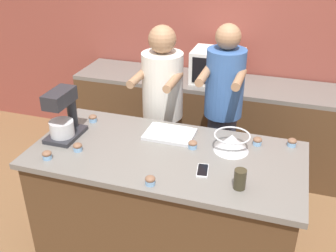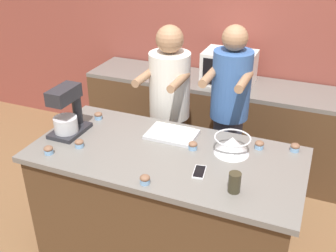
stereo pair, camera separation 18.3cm
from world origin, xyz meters
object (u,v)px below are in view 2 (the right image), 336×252
at_px(mixing_bowl, 232,145).
at_px(cupcake_6, 295,147).
at_px(stand_mixer, 67,113).
at_px(cell_phone, 199,172).
at_px(cupcake_0, 98,116).
at_px(cupcake_5, 49,150).
at_px(drinking_glass, 234,182).
at_px(baking_tray, 172,134).
at_px(person_left, 169,115).
at_px(person_right, 228,122).
at_px(cupcake_1, 259,145).
at_px(microwave_oven, 229,68).
at_px(cupcake_4, 145,179).
at_px(cupcake_3, 79,143).
at_px(cupcake_2, 193,145).

xyz_separation_m(mixing_bowl, cupcake_6, (0.39, 0.19, -0.04)).
xyz_separation_m(stand_mixer, cell_phone, (1.04, -0.13, -0.15)).
bearing_deg(mixing_bowl, cupcake_0, 174.85).
distance_m(cupcake_5, cupcake_6, 1.65).
distance_m(mixing_bowl, drinking_glass, 0.42).
distance_m(baking_tray, cupcake_0, 0.63).
xyz_separation_m(person_left, drinking_glass, (0.79, -0.96, 0.16)).
bearing_deg(person_right, cupcake_1, -52.85).
distance_m(microwave_oven, cupcake_6, 1.37).
height_order(drinking_glass, cupcake_5, drinking_glass).
distance_m(cupcake_4, cupcake_6, 1.06).
bearing_deg(cupcake_6, person_left, 160.84).
height_order(stand_mixer, cupcake_6, stand_mixer).
height_order(cell_phone, cupcake_6, cupcake_6).
xyz_separation_m(cupcake_1, cupcake_6, (0.23, 0.06, 0.00)).
xyz_separation_m(stand_mixer, baking_tray, (0.71, 0.24, -0.14)).
relative_size(baking_tray, cupcake_6, 5.65).
xyz_separation_m(cupcake_1, cupcake_3, (-1.15, -0.45, 0.00)).
height_order(cupcake_1, cupcake_3, same).
xyz_separation_m(microwave_oven, drinking_glass, (0.49, -1.73, -0.06)).
distance_m(baking_tray, cupcake_1, 0.62).
relative_size(person_right, cell_phone, 10.95).
bearing_deg(person_right, microwave_oven, 104.97).
relative_size(cupcake_0, cupcake_2, 1.00).
xyz_separation_m(baking_tray, cell_phone, (0.33, -0.37, -0.01)).
bearing_deg(stand_mixer, cupcake_4, -24.52).
bearing_deg(cupcake_1, cupcake_5, -154.83).
relative_size(person_right, cupcake_5, 26.87).
bearing_deg(cupcake_0, microwave_oven, 59.52).
relative_size(baking_tray, cupcake_0, 5.65).
height_order(baking_tray, cupcake_3, cupcake_3).
relative_size(cell_phone, cupcake_4, 2.45).
relative_size(mixing_bowl, cupcake_4, 3.93).
relative_size(person_left, cupcake_3, 26.09).
bearing_deg(cupcake_5, cupcake_1, 25.17).
bearing_deg(mixing_bowl, cupcake_2, -168.42).
height_order(stand_mixer, cupcake_0, stand_mixer).
distance_m(drinking_glass, cupcake_5, 1.24).
distance_m(cupcake_4, cupcake_5, 0.74).
bearing_deg(stand_mixer, cupcake_1, 12.99).
bearing_deg(cupcake_3, person_left, 70.61).
xyz_separation_m(cupcake_2, cupcake_6, (0.64, 0.24, 0.00)).
xyz_separation_m(cupcake_1, cupcake_5, (-1.28, -0.60, 0.00)).
relative_size(stand_mixer, cupcake_6, 5.78).
bearing_deg(baking_tray, cupcake_2, -30.60).
bearing_deg(person_right, stand_mixer, -143.89).
distance_m(cupcake_2, cupcake_4, 0.50).
relative_size(person_right, drinking_glass, 13.51).
xyz_separation_m(cell_phone, drinking_glass, (0.24, -0.10, 0.06)).
distance_m(person_left, cupcake_1, 0.95).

